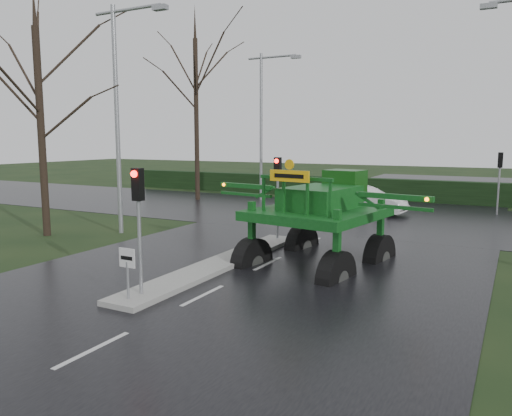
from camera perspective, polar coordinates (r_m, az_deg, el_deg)
The scene contains 15 objects.
ground at distance 13.94m, azimuth -6.09°, elevation -9.99°, with size 140.00×140.00×0.00m, color black.
road_main at distance 22.67m, azimuth 8.14°, elevation -3.02°, with size 14.00×80.00×0.02m, color black.
road_cross at distance 28.32m, azimuth 12.25°, elevation -0.93°, with size 80.00×12.00×0.02m, color black.
median_island at distance 17.02m, azimuth -4.10°, elevation -6.36°, with size 1.20×10.00×0.16m, color gray.
hedge_row at distance 35.94m, azimuth 15.73°, elevation 2.00°, with size 44.00×0.90×1.50m, color black.
keep_left_sign at distance 13.29m, azimuth -14.50°, elevation -6.35°, with size 0.50×0.07×1.35m.
traffic_signal_near at distance 13.37m, azimuth -13.31°, elevation 0.46°, with size 0.26×0.33×3.52m.
traffic_signal_mid at distance 20.51m, azimuth 2.48°, elevation 3.20°, with size 0.26×0.33×3.52m.
traffic_signal_far at distance 31.05m, azimuth 26.09°, elevation 4.01°, with size 0.26×0.33×3.52m.
street_light_left_near at distance 23.15m, azimuth -15.12°, elevation 11.90°, with size 3.85×0.30×10.00m.
street_light_left_far at distance 34.75m, azimuth 1.04°, elevation 10.76°, with size 3.85×0.30×10.00m.
tree_left_near at distance 23.81m, azimuth -23.51°, elevation 11.06°, with size 6.30×6.30×10.85m.
tree_left_far at distance 35.30m, azimuth -6.87°, elevation 12.54°, with size 7.70×7.70×13.26m.
crop_sprayer at distance 17.05m, azimuth -0.05°, elevation 0.76°, with size 8.05×5.60×4.55m.
white_sedan at distance 29.32m, azimuth 12.28°, elevation -0.64°, with size 1.64×4.71×1.55m, color white.
Camera 1 is at (7.44, -10.98, 4.28)m, focal length 35.00 mm.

